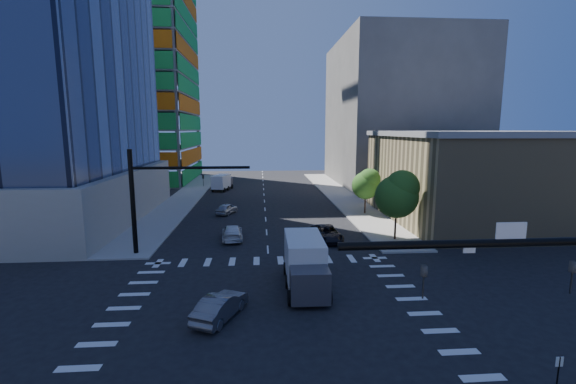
{
  "coord_description": "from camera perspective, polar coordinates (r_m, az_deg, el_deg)",
  "views": [
    {
      "loc": [
        -0.63,
        -21.65,
        10.75
      ],
      "look_at": [
        1.55,
        8.0,
        5.93
      ],
      "focal_mm": 24.0,
      "sensor_mm": 36.0,
      "label": 1
    }
  ],
  "objects": [
    {
      "name": "car_sb_mid",
      "position": [
        50.27,
        -9.07,
        -2.45
      ],
      "size": [
        2.96,
        4.33,
        1.37
      ],
      "primitive_type": "imported",
      "rotation": [
        0.0,
        0.0,
        2.77
      ],
      "color": "#B5B8BD",
      "rests_on": "ground"
    },
    {
      "name": "box_truck_far",
      "position": [
        70.02,
        -9.63,
        1.3
      ],
      "size": [
        3.54,
        5.82,
        2.85
      ],
      "rotation": [
        0.0,
        0.0,
        2.9
      ],
      "color": "black",
      "rests_on": "ground"
    },
    {
      "name": "construction_building",
      "position": [
        88.85,
        -22.8,
        17.5
      ],
      "size": [
        25.16,
        34.5,
        70.6
      ],
      "color": "slate",
      "rests_on": "ground"
    },
    {
      "name": "sidewalk_nw",
      "position": [
        63.68,
        -14.88,
        -0.75
      ],
      "size": [
        5.0,
        60.0,
        0.15
      ],
      "primitive_type": "cube",
      "color": "#9A9691",
      "rests_on": "ground"
    },
    {
      "name": "car_nb_far",
      "position": [
        38.06,
        5.75,
        -6.11
      ],
      "size": [
        2.81,
        5.38,
        1.44
      ],
      "primitive_type": "imported",
      "rotation": [
        0.0,
        0.0,
        0.08
      ],
      "color": "black",
      "rests_on": "ground"
    },
    {
      "name": "no_parking_sign",
      "position": [
        19.4,
        35.08,
        -21.46
      ],
      "size": [
        0.3,
        0.06,
        2.2
      ],
      "color": "black",
      "rests_on": "ground"
    },
    {
      "name": "tree_north",
      "position": [
        49.91,
        11.61,
        1.24
      ],
      "size": [
        3.54,
        3.52,
        5.78
      ],
      "color": "#382316",
      "rests_on": "sidewalk_ne"
    },
    {
      "name": "car_sb_cross",
      "position": [
        23.4,
        -9.98,
        -16.33
      ],
      "size": [
        3.15,
        4.58,
        1.43
      ],
      "primitive_type": "imported",
      "rotation": [
        0.0,
        0.0,
        2.72
      ],
      "color": "#56565C",
      "rests_on": "ground"
    },
    {
      "name": "box_truck_near",
      "position": [
        26.58,
        2.63,
        -11.19
      ],
      "size": [
        2.83,
        6.44,
        3.36
      ],
      "rotation": [
        0.0,
        0.0,
        -0.01
      ],
      "color": "black",
      "rests_on": "ground"
    },
    {
      "name": "road_markings",
      "position": [
        24.18,
        -2.37,
        -17.18
      ],
      "size": [
        20.0,
        20.0,
        0.01
      ],
      "primitive_type": "cube",
      "color": "silver",
      "rests_on": "ground"
    },
    {
      "name": "sidewalk_ne",
      "position": [
        63.93,
        7.71,
        -0.48
      ],
      "size": [
        5.0,
        60.0,
        0.15
      ],
      "primitive_type": "cube",
      "color": "#9A9691",
      "rests_on": "ground"
    },
    {
      "name": "bg_building_ne",
      "position": [
        81.54,
        15.92,
        11.15
      ],
      "size": [
        24.0,
        30.0,
        28.0
      ],
      "primitive_type": "cube",
      "color": "#5A5751",
      "rests_on": "ground"
    },
    {
      "name": "commercial_building",
      "position": [
        50.91,
        26.08,
        2.14
      ],
      "size": [
        20.5,
        22.5,
        10.6
      ],
      "color": "#968257",
      "rests_on": "ground"
    },
    {
      "name": "signal_mast_nw",
      "position": [
        34.85,
        -19.74,
        -0.01
      ],
      "size": [
        10.2,
        0.4,
        9.0
      ],
      "color": "black",
      "rests_on": "sidewalk_nw"
    },
    {
      "name": "tree_south",
      "position": [
        38.43,
        16.04,
        -0.23
      ],
      "size": [
        4.16,
        4.16,
        6.82
      ],
      "color": "#382316",
      "rests_on": "sidewalk_ne"
    },
    {
      "name": "car_sb_near",
      "position": [
        38.72,
        -8.27,
        -5.93
      ],
      "size": [
        2.36,
        4.98,
        1.4
      ],
      "primitive_type": "imported",
      "rotation": [
        0.0,
        0.0,
        3.22
      ],
      "color": "silver",
      "rests_on": "ground"
    },
    {
      "name": "ground",
      "position": [
        24.18,
        -2.37,
        -17.19
      ],
      "size": [
        160.0,
        160.0,
        0.0
      ],
      "primitive_type": "plane",
      "color": "black",
      "rests_on": "ground"
    }
  ]
}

